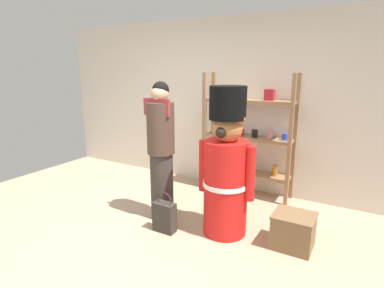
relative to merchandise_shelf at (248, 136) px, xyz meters
The scene contains 7 objects.
ground_plane 2.22m from the merchandise_shelf, 103.12° to the right, with size 6.40×6.40×0.00m, color tan.
back_wall 0.66m from the merchandise_shelf, 154.59° to the left, with size 6.40×0.12×2.60m, color silver.
merchandise_shelf is the anchor object (origin of this frame).
teddy_bear_guard 1.26m from the merchandise_shelf, 80.37° to the right, with size 0.67×0.51×1.67m.
person_shopper 1.43m from the merchandise_shelf, 116.13° to the right, with size 0.35×0.33×1.70m.
shopping_bag 1.77m from the merchandise_shelf, 104.17° to the right, with size 0.26×0.13×0.49m.
display_crate 1.66m from the merchandise_shelf, 50.37° to the right, with size 0.42×0.37×0.37m.
Camera 1 is at (1.98, -2.24, 1.83)m, focal length 28.87 mm.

